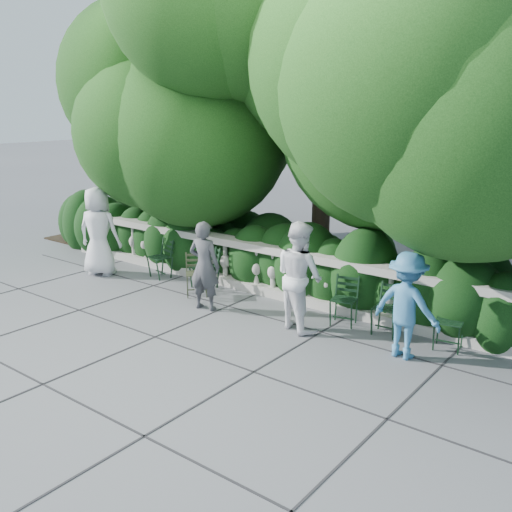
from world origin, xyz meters
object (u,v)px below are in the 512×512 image
Objects in this scene: chair_e at (382,337)px; person_older_blue at (407,305)px; chair_c at (199,289)px; person_woman_grey at (204,266)px; chair_b at (200,288)px; person_casual_man at (299,276)px; chair_a at (155,279)px; chair_d at (341,327)px; chair_f at (445,353)px; person_businessman at (99,231)px; chair_weathered at (197,298)px.

person_older_blue is (0.56, -0.46, 0.79)m from chair_e.
chair_c is 0.53× the size of person_older_blue.
chair_c is 0.52× the size of person_woman_grey.
person_woman_grey reaches higher than chair_b.
person_casual_man is at bearing 5.78° from person_older_blue.
chair_a is 4.05m from person_casual_man.
chair_b is 3.28m from chair_d.
chair_f is 7.48m from person_businessman.
chair_c and chair_e have the same top height.
chair_c is at bearing 9.81° from person_casual_man.
chair_c is 4.65m from person_older_blue.
person_businessman is 1.06× the size of person_casual_man.
chair_d is (3.27, -0.06, 0.00)m from chair_c.
person_older_blue is at bearing -141.81° from chair_f.
chair_d is at bearing 11.55° from chair_a.
person_casual_man is (5.11, 0.06, -0.06)m from person_businessman.
chair_weathered is at bearing -61.72° from chair_c.
chair_e is (5.21, 0.07, 0.00)m from chair_a.
chair_a is 1.00× the size of chair_c.
person_casual_man is at bearing -163.04° from chair_e.
chair_d is (3.28, -0.09, 0.00)m from chair_b.
person_casual_man is (2.71, -0.50, 0.90)m from chair_c.
chair_b is 0.52× the size of person_woman_grey.
chair_f is at bearing 178.97° from person_woman_grey.
chair_f is 4.68m from chair_weathered.
person_older_blue is at bearing -31.65° from chair_d.
chair_b and chair_f have the same top height.
chair_c is 2.90m from person_casual_man.
person_casual_man is (1.84, 0.28, 0.09)m from person_woman_grey.
person_businessman is (-1.18, -0.48, 0.96)m from chair_a.
person_woman_grey is 0.90× the size of person_casual_man.
chair_c and chair_weathered have the same top height.
person_businessman is 1.18× the size of person_woman_grey.
chair_d is at bearing 173.26° from chair_f.
chair_e is (0.72, 0.05, 0.00)m from chair_d.
chair_a is at bearing 177.04° from chair_e.
person_casual_man is at bearing 5.06° from chair_b.
person_woman_grey is (0.87, -0.77, 0.81)m from chair_c.
person_woman_grey is at bearing 154.79° from person_businessman.
person_woman_grey is at bearing -170.02° from chair_e.
person_older_blue is at bearing 9.80° from chair_b.
person_woman_grey is at bearing 9.62° from person_older_blue.
person_casual_man is (-2.29, -0.52, 0.90)m from chair_f.
chair_b is 2.91m from person_casual_man.
chair_a and chair_e have the same top height.
person_older_blue is at bearing 159.29° from person_businessman.
chair_b is 0.53× the size of person_older_blue.
person_older_blue is at bearing 172.73° from person_woman_grey.
person_businessman reaches higher than chair_a.
chair_a is at bearing 14.12° from person_casual_man.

